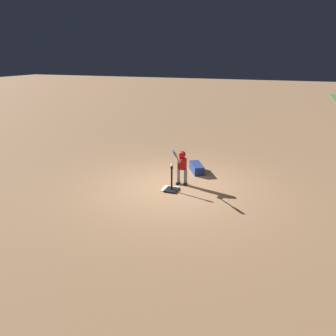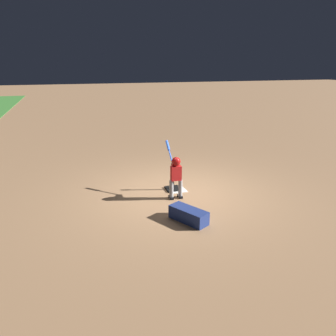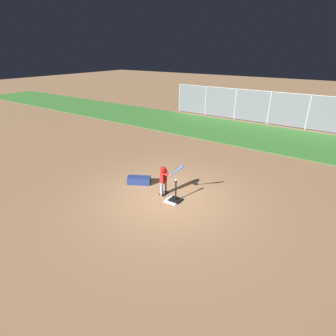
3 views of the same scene
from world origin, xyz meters
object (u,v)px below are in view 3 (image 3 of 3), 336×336
at_px(bleachers_right_center, 201,103).
at_px(batter_child, 164,177).
at_px(bleachers_far_left, 270,113).
at_px(baseball, 176,180).
at_px(batting_tee, 176,198).
at_px(equipment_bag, 139,180).

bearing_deg(bleachers_right_center, batter_child, -67.04).
bearing_deg(bleachers_far_left, baseball, -88.06).
bearing_deg(baseball, bleachers_right_center, 114.77).
height_order(baseball, bleachers_far_left, bleachers_far_left).
distance_m(batting_tee, baseball, 0.65).
bearing_deg(equipment_bag, batter_child, -34.99).
xyz_separation_m(batter_child, equipment_bag, (-1.24, 0.12, -0.52)).
relative_size(batter_child, bleachers_right_center, 0.47).
relative_size(batting_tee, batter_child, 0.57).
height_order(bleachers_far_left, equipment_bag, bleachers_far_left).
height_order(baseball, equipment_bag, baseball).
distance_m(batting_tee, bleachers_right_center, 14.20).
relative_size(bleachers_right_center, equipment_bag, 3.24).
height_order(batting_tee, batter_child, batter_child).
bearing_deg(equipment_bag, baseball, -37.02).
xyz_separation_m(batting_tee, equipment_bag, (-1.77, 0.23, 0.03)).
xyz_separation_m(batting_tee, bleachers_far_left, (-0.43, 12.87, 0.39)).
bearing_deg(batting_tee, batter_child, 167.86).
xyz_separation_m(baseball, bleachers_far_left, (-0.43, 12.87, -0.26)).
height_order(batter_child, equipment_bag, batter_child).
distance_m(bleachers_right_center, equipment_bag, 13.33).
distance_m(batting_tee, batter_child, 0.78).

